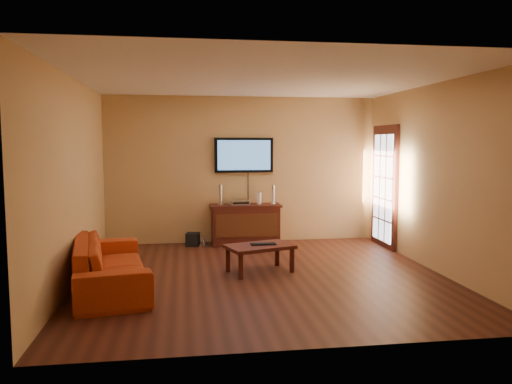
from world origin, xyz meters
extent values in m
plane|color=#35160E|center=(0.00, 0.00, 0.00)|extent=(5.00, 5.00, 0.00)
plane|color=tan|center=(0.00, 2.50, 1.35)|extent=(5.00, 0.00, 5.00)
plane|color=tan|center=(-2.50, 0.00, 1.35)|extent=(0.00, 5.00, 5.00)
plane|color=tan|center=(2.50, 0.00, 1.35)|extent=(0.00, 5.00, 5.00)
plane|color=white|center=(0.00, 0.00, 2.70)|extent=(5.00, 5.00, 0.00)
cube|color=#3B130D|center=(2.46, 1.70, 1.05)|extent=(0.06, 1.02, 2.22)
cube|color=white|center=(2.42, 1.70, 1.05)|extent=(0.01, 0.79, 1.89)
cube|color=#3B130D|center=(0.03, 2.25, 0.34)|extent=(1.22, 0.46, 0.69)
cube|color=#37190A|center=(0.03, 2.02, 0.38)|extent=(1.12, 0.02, 0.41)
cube|color=#3B130D|center=(0.03, 2.25, 0.71)|extent=(1.29, 0.49, 0.04)
cube|color=black|center=(0.03, 2.46, 1.62)|extent=(1.09, 0.07, 0.64)
cube|color=teal|center=(0.03, 2.42, 1.62)|extent=(0.98, 0.01, 0.55)
cube|color=#3B130D|center=(-0.01, 0.23, 0.37)|extent=(1.06, 0.82, 0.05)
cube|color=#3B130D|center=(-0.33, -0.11, 0.17)|extent=(0.06, 0.06, 0.35)
cube|color=#3B130D|center=(0.44, 0.15, 0.17)|extent=(0.06, 0.06, 0.35)
cube|color=#3B130D|center=(-0.47, 0.31, 0.17)|extent=(0.06, 0.06, 0.35)
cube|color=#3B130D|center=(0.30, 0.56, 0.17)|extent=(0.06, 0.06, 0.35)
imported|color=#AB3713|center=(-2.02, -0.28, 0.42)|extent=(1.00, 2.25, 0.85)
cylinder|color=silver|center=(-0.42, 2.29, 0.74)|extent=(0.10, 0.10, 0.02)
cylinder|color=silver|center=(-0.42, 2.29, 0.92)|extent=(0.06, 0.06, 0.35)
cylinder|color=silver|center=(0.55, 2.27, 0.74)|extent=(0.09, 0.09, 0.01)
cylinder|color=silver|center=(0.55, 2.27, 0.91)|extent=(0.05, 0.05, 0.33)
cube|color=silver|center=(-0.08, 2.27, 0.77)|extent=(0.38, 0.29, 0.08)
cube|color=white|center=(0.30, 2.29, 0.83)|extent=(0.10, 0.16, 0.21)
cube|color=black|center=(-0.93, 2.23, 0.12)|extent=(0.27, 0.27, 0.23)
cylinder|color=white|center=(-0.75, 2.02, 0.08)|extent=(0.06, 0.06, 0.16)
sphere|color=white|center=(-0.75, 2.02, 0.17)|extent=(0.03, 0.03, 0.03)
cube|color=black|center=(0.04, 0.24, 0.40)|extent=(0.36, 0.14, 0.02)
cube|color=black|center=(0.04, 0.24, 0.41)|extent=(0.24, 0.10, 0.01)
camera|label=1|loc=(-1.08, -6.71, 1.85)|focal=35.00mm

